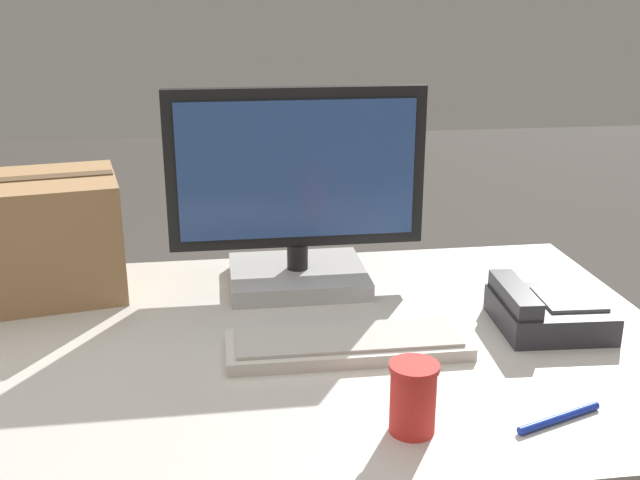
% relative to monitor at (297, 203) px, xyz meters
% --- Properties ---
extents(monitor, '(0.52, 0.24, 0.41)m').
position_rel_monitor_xyz_m(monitor, '(0.00, 0.00, 0.00)').
color(monitor, '#B7B7B7').
rests_on(monitor, office_desk).
extents(keyboard, '(0.42, 0.14, 0.03)m').
position_rel_monitor_xyz_m(keyboard, '(0.05, -0.32, -0.17)').
color(keyboard, beige).
rests_on(keyboard, office_desk).
extents(desk_phone, '(0.20, 0.20, 0.08)m').
position_rel_monitor_xyz_m(desk_phone, '(0.43, -0.27, -0.15)').
color(desk_phone, '#2D2D33').
rests_on(desk_phone, office_desk).
extents(paper_cup_right, '(0.07, 0.07, 0.10)m').
position_rel_monitor_xyz_m(paper_cup_right, '(0.10, -0.58, -0.13)').
color(paper_cup_right, red).
rests_on(paper_cup_right, office_desk).
extents(cardboard_box, '(0.39, 0.32, 0.24)m').
position_rel_monitor_xyz_m(cardboard_box, '(-0.54, 0.03, -0.06)').
color(cardboard_box, '#9E754C').
rests_on(cardboard_box, office_desk).
extents(pen_marker, '(0.14, 0.06, 0.01)m').
position_rel_monitor_xyz_m(pen_marker, '(0.31, -0.58, -0.17)').
color(pen_marker, '#1933B2').
rests_on(pen_marker, office_desk).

